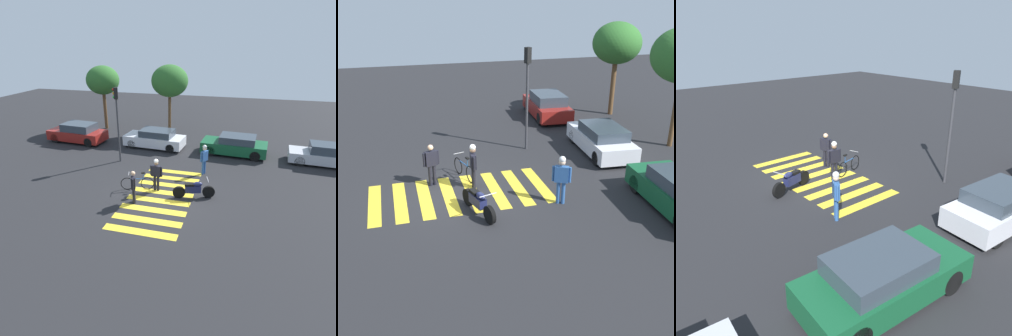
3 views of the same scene
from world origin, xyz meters
TOP-DOWN VIEW (x-y plane):
  - ground_plane at (0.00, 0.00)m, footprint 60.00×60.00m
  - police_motorcycle at (1.66, 0.32)m, footprint 2.10×0.87m
  - leaning_bicycle at (-1.41, 0.41)m, footprint 1.73×0.61m
  - officer_on_foot at (-0.40, 0.60)m, footprint 0.68×0.24m
  - officer_by_motorcycle at (-1.09, -0.92)m, footprint 0.34×0.65m
  - pedestrian_bystander at (1.72, 3.34)m, footprint 0.41×0.61m
  - crosswalk_stripes at (0.00, 0.00)m, footprint 3.26×6.75m
  - car_white_van at (-2.51, 7.18)m, footprint 4.54×2.14m
  - car_green_compact at (3.31, 7.16)m, footprint 4.57×2.22m
  - traffic_light_pole at (-3.95, 3.93)m, footprint 0.36×0.31m

SIDE VIEW (x-z plane):
  - ground_plane at x=0.00m, z-range 0.00..0.00m
  - crosswalk_stripes at x=0.00m, z-range 0.00..0.01m
  - leaning_bicycle at x=-1.41m, z-range -0.12..0.90m
  - police_motorcycle at x=1.66m, z-range -0.06..0.97m
  - car_white_van at x=-2.51m, z-range -0.02..1.35m
  - car_green_compact at x=3.31m, z-range -0.02..1.37m
  - officer_by_motorcycle at x=-1.09m, z-range 0.12..1.82m
  - officer_on_foot at x=-0.40m, z-range 0.14..1.95m
  - pedestrian_bystander at x=1.72m, z-range 0.15..1.98m
  - traffic_light_pole at x=-3.95m, z-range 0.78..5.58m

